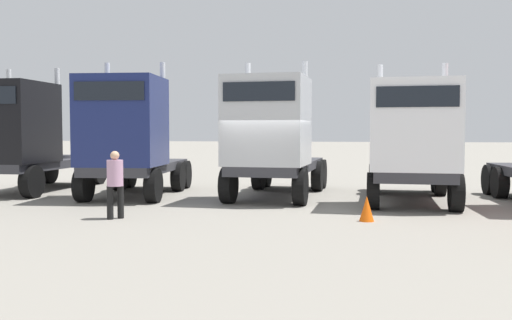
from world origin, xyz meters
TOP-DOWN VIEW (x-y plane):
  - ground at (0.00, 0.00)m, footprint 200.00×200.00m
  - semi_truck_black at (-8.92, 1.20)m, footprint 2.69×6.25m
  - semi_truck_navy at (-4.64, 0.54)m, footprint 3.07×5.92m
  - semi_truck_silver at (-0.01, 1.11)m, footprint 2.84×6.57m
  - semi_truck_white at (4.26, 0.54)m, footprint 2.72×6.40m
  - visitor_with_camera at (-3.24, -3.51)m, footprint 0.56×0.56m
  - traffic_cone_near at (2.92, -2.74)m, footprint 0.36×0.36m

SIDE VIEW (x-z plane):
  - ground at x=0.00m, z-range 0.00..0.00m
  - traffic_cone_near at x=2.92m, z-range 0.00..0.62m
  - visitor_with_camera at x=-3.24m, z-range 0.13..1.83m
  - semi_truck_white at x=4.26m, z-range -0.24..3.97m
  - semi_truck_silver at x=-0.01m, z-range -0.23..4.21m
  - semi_truck_black at x=-8.92m, z-range -0.20..4.24m
  - semi_truck_navy at x=-4.64m, z-range -0.22..4.27m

